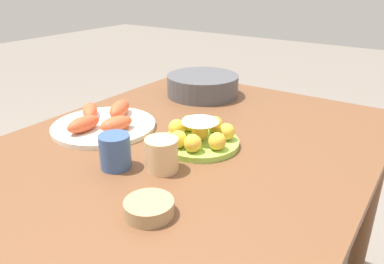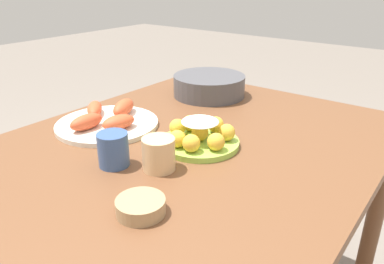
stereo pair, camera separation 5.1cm
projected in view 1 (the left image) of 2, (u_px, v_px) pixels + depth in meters
The scene contains 7 objects.
dining_table at pixel (184, 176), 1.07m from camera, with size 1.26×0.96×0.74m.
cake_plate at pixel (200, 136), 1.02m from camera, with size 0.22×0.22×0.08m.
serving_bowl at pixel (203, 84), 1.43m from camera, with size 0.27×0.27×0.08m.
sauce_bowl at pixel (149, 207), 0.73m from camera, with size 0.10×0.10×0.03m.
seafood_platter at pixel (104, 122), 1.14m from camera, with size 0.31×0.31×0.06m.
cup_near at pixel (162, 155), 0.89m from camera, with size 0.08×0.08×0.08m.
cup_far at pixel (115, 151), 0.90m from camera, with size 0.08×0.08×0.08m.
Camera 1 is at (-0.76, -0.54, 1.18)m, focal length 35.00 mm.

